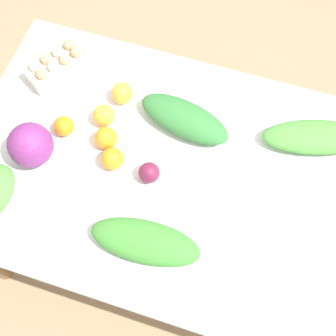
{
  "coord_description": "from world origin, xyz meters",
  "views": [
    {
      "loc": [
        0.21,
        -0.64,
        2.21
      ],
      "look_at": [
        0.0,
        0.0,
        0.75
      ],
      "focal_mm": 50.0,
      "sensor_mm": 36.0,
      "label": 1
    }
  ],
  "objects_px": {
    "greens_bunch_beet_tops": "(185,119)",
    "orange_1": "(106,138)",
    "greens_bunch_kale": "(145,242)",
    "orange_0": "(104,115)",
    "orange_4": "(64,126)",
    "egg_carton": "(57,64)",
    "orange_2": "(112,159)",
    "cabbage_purple": "(30,145)",
    "orange_3": "(122,93)",
    "beet_root": "(149,173)",
    "greens_bunch_dandelion": "(317,137)"
  },
  "relations": [
    {
      "from": "beet_root",
      "to": "orange_1",
      "type": "bearing_deg",
      "value": 157.05
    },
    {
      "from": "orange_1",
      "to": "orange_2",
      "type": "relative_size",
      "value": 1.02
    },
    {
      "from": "orange_4",
      "to": "greens_bunch_dandelion",
      "type": "bearing_deg",
      "value": 14.88
    },
    {
      "from": "greens_bunch_kale",
      "to": "orange_3",
      "type": "distance_m",
      "value": 0.57
    },
    {
      "from": "greens_bunch_dandelion",
      "to": "orange_2",
      "type": "height_order",
      "value": "orange_2"
    },
    {
      "from": "greens_bunch_beet_tops",
      "to": "greens_bunch_kale",
      "type": "relative_size",
      "value": 0.96
    },
    {
      "from": "greens_bunch_beet_tops",
      "to": "orange_1",
      "type": "relative_size",
      "value": 4.24
    },
    {
      "from": "greens_bunch_beet_tops",
      "to": "orange_2",
      "type": "xyz_separation_m",
      "value": [
        -0.19,
        -0.22,
        -0.0
      ]
    },
    {
      "from": "greens_bunch_beet_tops",
      "to": "orange_4",
      "type": "relative_size",
      "value": 4.69
    },
    {
      "from": "greens_bunch_kale",
      "to": "cabbage_purple",
      "type": "bearing_deg",
      "value": 158.18
    },
    {
      "from": "egg_carton",
      "to": "orange_2",
      "type": "height_order",
      "value": "egg_carton"
    },
    {
      "from": "egg_carton",
      "to": "greens_bunch_kale",
      "type": "relative_size",
      "value": 0.73
    },
    {
      "from": "orange_0",
      "to": "orange_4",
      "type": "bearing_deg",
      "value": -145.56
    },
    {
      "from": "greens_bunch_kale",
      "to": "orange_3",
      "type": "xyz_separation_m",
      "value": [
        -0.26,
        0.5,
        0.0
      ]
    },
    {
      "from": "cabbage_purple",
      "to": "greens_bunch_kale",
      "type": "distance_m",
      "value": 0.51
    },
    {
      "from": "cabbage_purple",
      "to": "greens_bunch_kale",
      "type": "xyz_separation_m",
      "value": [
        0.47,
        -0.19,
        -0.04
      ]
    },
    {
      "from": "cabbage_purple",
      "to": "orange_2",
      "type": "xyz_separation_m",
      "value": [
        0.27,
        0.05,
        -0.04
      ]
    },
    {
      "from": "greens_bunch_beet_tops",
      "to": "orange_1",
      "type": "height_order",
      "value": "greens_bunch_beet_tops"
    },
    {
      "from": "orange_1",
      "to": "orange_4",
      "type": "distance_m",
      "value": 0.16
    },
    {
      "from": "greens_bunch_kale",
      "to": "orange_1",
      "type": "xyz_separation_m",
      "value": [
        -0.25,
        0.31,
        0.0
      ]
    },
    {
      "from": "greens_bunch_kale",
      "to": "orange_3",
      "type": "bearing_deg",
      "value": 117.54
    },
    {
      "from": "cabbage_purple",
      "to": "beet_root",
      "type": "relative_size",
      "value": 2.12
    },
    {
      "from": "cabbage_purple",
      "to": "orange_0",
      "type": "xyz_separation_m",
      "value": [
        0.18,
        0.2,
        -0.04
      ]
    },
    {
      "from": "egg_carton",
      "to": "orange_3",
      "type": "bearing_deg",
      "value": -67.41
    },
    {
      "from": "orange_1",
      "to": "orange_3",
      "type": "height_order",
      "value": "orange_1"
    },
    {
      "from": "beet_root",
      "to": "orange_2",
      "type": "xyz_separation_m",
      "value": [
        -0.14,
        0.01,
        0.0
      ]
    },
    {
      "from": "greens_bunch_kale",
      "to": "orange_4",
      "type": "relative_size",
      "value": 4.87
    },
    {
      "from": "cabbage_purple",
      "to": "egg_carton",
      "type": "bearing_deg",
      "value": 100.45
    },
    {
      "from": "egg_carton",
      "to": "greens_bunch_dandelion",
      "type": "height_order",
      "value": "egg_carton"
    },
    {
      "from": "egg_carton",
      "to": "greens_bunch_kale",
      "type": "height_order",
      "value": "egg_carton"
    },
    {
      "from": "greens_bunch_kale",
      "to": "orange_2",
      "type": "bearing_deg",
      "value": 129.93
    },
    {
      "from": "cabbage_purple",
      "to": "orange_1",
      "type": "height_order",
      "value": "cabbage_purple"
    },
    {
      "from": "orange_1",
      "to": "beet_root",
      "type": "bearing_deg",
      "value": -22.95
    },
    {
      "from": "greens_bunch_beet_tops",
      "to": "orange_4",
      "type": "bearing_deg",
      "value": -158.93
    },
    {
      "from": "egg_carton",
      "to": "orange_4",
      "type": "height_order",
      "value": "egg_carton"
    },
    {
      "from": "egg_carton",
      "to": "beet_root",
      "type": "relative_size",
      "value": 3.56
    },
    {
      "from": "greens_bunch_beet_tops",
      "to": "orange_0",
      "type": "relative_size",
      "value": 4.38
    },
    {
      "from": "orange_0",
      "to": "orange_4",
      "type": "distance_m",
      "value": 0.15
    },
    {
      "from": "orange_0",
      "to": "orange_4",
      "type": "relative_size",
      "value": 1.07
    },
    {
      "from": "orange_2",
      "to": "orange_0",
      "type": "bearing_deg",
      "value": 120.4
    },
    {
      "from": "egg_carton",
      "to": "orange_4",
      "type": "bearing_deg",
      "value": -119.84
    },
    {
      "from": "greens_bunch_kale",
      "to": "orange_2",
      "type": "xyz_separation_m",
      "value": [
        -0.2,
        0.24,
        0.0
      ]
    },
    {
      "from": "egg_carton",
      "to": "orange_1",
      "type": "xyz_separation_m",
      "value": [
        0.29,
        -0.24,
        -0.0
      ]
    },
    {
      "from": "cabbage_purple",
      "to": "orange_1",
      "type": "xyz_separation_m",
      "value": [
        0.22,
        0.12,
        -0.04
      ]
    },
    {
      "from": "egg_carton",
      "to": "orange_2",
      "type": "relative_size",
      "value": 3.29
    },
    {
      "from": "beet_root",
      "to": "orange_2",
      "type": "distance_m",
      "value": 0.14
    },
    {
      "from": "orange_4",
      "to": "egg_carton",
      "type": "bearing_deg",
      "value": 118.15
    },
    {
      "from": "beet_root",
      "to": "orange_3",
      "type": "bearing_deg",
      "value": 125.85
    },
    {
      "from": "cabbage_purple",
      "to": "orange_2",
      "type": "height_order",
      "value": "cabbage_purple"
    },
    {
      "from": "greens_bunch_beet_tops",
      "to": "orange_3",
      "type": "bearing_deg",
      "value": 171.7
    }
  ]
}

